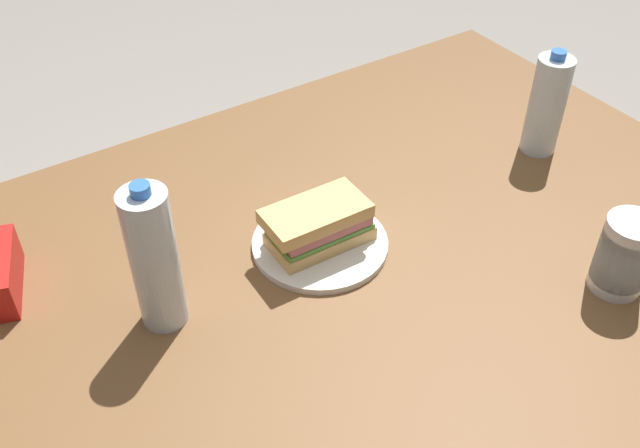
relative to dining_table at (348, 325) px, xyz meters
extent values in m
cube|color=brown|center=(0.00, 0.00, 0.06)|extent=(1.59, 1.19, 0.04)
cylinder|color=brown|center=(-0.72, -0.51, -0.31)|extent=(0.07, 0.07, 0.70)
cylinder|color=white|center=(-0.02, -0.12, 0.08)|extent=(0.23, 0.23, 0.01)
cube|color=#DBB26B|center=(-0.02, -0.12, 0.10)|extent=(0.17, 0.09, 0.02)
cube|color=#599E3F|center=(-0.02, -0.12, 0.12)|extent=(0.17, 0.09, 0.01)
cube|color=#C6727A|center=(-0.02, -0.12, 0.13)|extent=(0.16, 0.09, 0.02)
cube|color=yellow|center=(-0.02, -0.12, 0.14)|extent=(0.15, 0.08, 0.01)
cube|color=#DBB26B|center=(-0.01, -0.11, 0.16)|extent=(0.17, 0.09, 0.02)
cylinder|color=silver|center=(0.26, -0.11, 0.20)|extent=(0.07, 0.07, 0.24)
cylinder|color=blue|center=(0.26, -0.11, 0.32)|extent=(0.03, 0.03, 0.02)
cylinder|color=silver|center=(-0.36, 0.22, 0.12)|extent=(0.08, 0.08, 0.09)
cylinder|color=silver|center=(-0.36, 0.22, 0.14)|extent=(0.08, 0.08, 0.09)
cylinder|color=silver|center=(-0.36, 0.22, 0.16)|extent=(0.08, 0.08, 0.09)
cylinder|color=silver|center=(-0.54, -0.12, 0.18)|extent=(0.07, 0.07, 0.20)
cylinder|color=blue|center=(-0.54, -0.12, 0.28)|extent=(0.03, 0.03, 0.02)
camera|label=1|loc=(0.47, 0.64, 0.90)|focal=40.54mm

